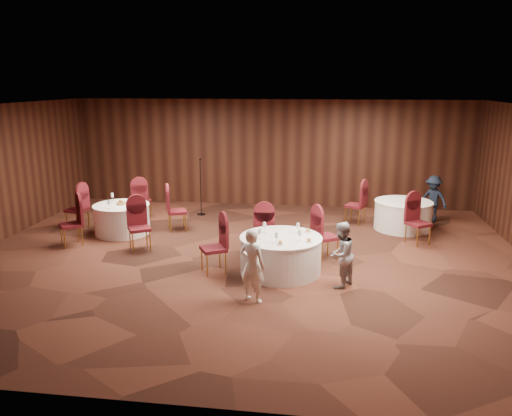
# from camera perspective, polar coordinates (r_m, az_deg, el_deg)

# --- Properties ---
(ground) EXTENTS (12.00, 12.00, 0.00)m
(ground) POSITION_cam_1_polar(r_m,az_deg,el_deg) (10.73, -1.21, -5.93)
(ground) COLOR black
(ground) RESTS_ON ground
(room_shell) EXTENTS (12.00, 12.00, 12.00)m
(room_shell) POSITION_cam_1_polar(r_m,az_deg,el_deg) (10.22, -1.27, 4.47)
(room_shell) COLOR silver
(room_shell) RESTS_ON ground
(table_main) EXTENTS (1.63, 1.63, 0.74)m
(table_main) POSITION_cam_1_polar(r_m,az_deg,el_deg) (9.94, 2.84, -5.31)
(table_main) COLOR white
(table_main) RESTS_ON ground
(table_left) EXTENTS (1.38, 1.38, 0.74)m
(table_left) POSITION_cam_1_polar(r_m,az_deg,el_deg) (12.89, -15.06, -1.20)
(table_left) COLOR white
(table_left) RESTS_ON ground
(table_right) EXTENTS (1.45, 1.45, 0.74)m
(table_right) POSITION_cam_1_polar(r_m,az_deg,el_deg) (13.35, 16.43, -0.77)
(table_right) COLOR white
(table_right) RESTS_ON ground
(chairs_main) EXTENTS (2.91, 1.92, 1.00)m
(chairs_main) POSITION_cam_1_polar(r_m,az_deg,el_deg) (10.51, 1.45, -3.49)
(chairs_main) COLOR #450D13
(chairs_main) RESTS_ON ground
(chairs_left) EXTENTS (3.27, 3.15, 1.00)m
(chairs_left) POSITION_cam_1_polar(r_m,az_deg,el_deg) (12.85, -15.08, -0.68)
(chairs_left) COLOR #450D13
(chairs_left) RESTS_ON ground
(chairs_right) EXTENTS (2.06, 2.30, 1.00)m
(chairs_right) POSITION_cam_1_polar(r_m,az_deg,el_deg) (12.87, 14.50, -0.62)
(chairs_right) COLOR #450D13
(chairs_right) RESTS_ON ground
(tabletop_main) EXTENTS (1.06, 1.03, 0.22)m
(tabletop_main) POSITION_cam_1_polar(r_m,az_deg,el_deg) (9.70, 3.71, -2.92)
(tabletop_main) COLOR silver
(tabletop_main) RESTS_ON table_main
(tabletop_left) EXTENTS (0.83, 0.83, 0.22)m
(tabletop_left) POSITION_cam_1_polar(r_m,az_deg,el_deg) (12.79, -15.21, 0.73)
(tabletop_left) COLOR silver
(tabletop_left) RESTS_ON table_left
(tabletop_right) EXTENTS (0.08, 0.08, 0.22)m
(tabletop_right) POSITION_cam_1_polar(r_m,az_deg,el_deg) (12.98, 17.63, 1.10)
(tabletop_right) COLOR silver
(tabletop_right) RESTS_ON table_right
(mic_stand) EXTENTS (0.24, 0.24, 1.61)m
(mic_stand) POSITION_cam_1_polar(r_m,az_deg,el_deg) (14.28, -6.31, 1.09)
(mic_stand) COLOR black
(mic_stand) RESTS_ON ground
(woman_a) EXTENTS (0.57, 0.49, 1.31)m
(woman_a) POSITION_cam_1_polar(r_m,az_deg,el_deg) (8.56, -0.40, -6.58)
(woman_a) COLOR white
(woman_a) RESTS_ON ground
(woman_b) EXTENTS (0.71, 0.76, 1.24)m
(woman_b) POSITION_cam_1_polar(r_m,az_deg,el_deg) (9.31, 9.66, -5.29)
(woman_b) COLOR #A1A0A5
(woman_b) RESTS_ON ground
(man_c) EXTENTS (0.93, 0.87, 1.26)m
(man_c) POSITION_cam_1_polar(r_m,az_deg,el_deg) (14.27, 19.56, 0.99)
(man_c) COLOR black
(man_c) RESTS_ON ground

